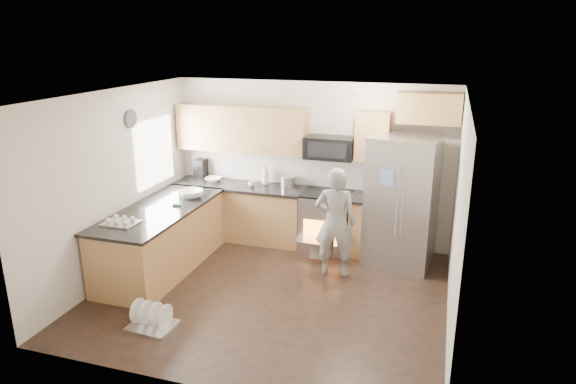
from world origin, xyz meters
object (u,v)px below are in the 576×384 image
(stove_range, at_px, (327,208))
(person, at_px, (335,222))
(dish_rack, at_px, (152,320))
(refrigerator, at_px, (401,202))

(stove_range, xyz_separation_m, person, (0.33, -0.89, 0.11))
(stove_range, relative_size, dish_rack, 3.25)
(stove_range, distance_m, dish_rack, 3.26)
(dish_rack, bearing_deg, refrigerator, 45.84)
(refrigerator, distance_m, dish_rack, 3.78)
(stove_range, height_order, refrigerator, refrigerator)
(person, bearing_deg, dish_rack, 43.00)
(stove_range, xyz_separation_m, refrigerator, (1.16, -0.24, 0.29))
(refrigerator, relative_size, dish_rack, 3.51)
(person, distance_m, dish_rack, 2.73)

